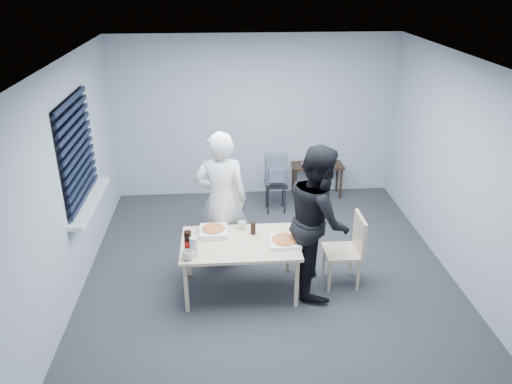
{
  "coord_description": "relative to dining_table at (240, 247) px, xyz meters",
  "views": [
    {
      "loc": [
        -0.54,
        -5.21,
        3.5
      ],
      "look_at": [
        -0.15,
        0.1,
        1.08
      ],
      "focal_mm": 35.0,
      "sensor_mm": 36.0,
      "label": 1
    }
  ],
  "objects": [
    {
      "name": "side_table",
      "position": [
        1.38,
        2.58,
        -0.12
      ],
      "size": [
        0.83,
        0.37,
        0.55
      ],
      "color": "black",
      "rests_on": "ground"
    },
    {
      "name": "stool",
      "position": [
        0.64,
        2.08,
        -0.23
      ],
      "size": [
        0.34,
        0.34,
        0.47
      ],
      "color": "black",
      "rests_on": "ground"
    },
    {
      "name": "cola_glass",
      "position": [
        0.16,
        0.18,
        0.13
      ],
      "size": [
        0.07,
        0.07,
        0.14
      ],
      "primitive_type": "cylinder",
      "rotation": [
        0.0,
        0.0,
        0.06
      ],
      "color": "black",
      "rests_on": "dining_table"
    },
    {
      "name": "mug_b",
      "position": [
        0.04,
        0.31,
        0.11
      ],
      "size": [
        0.1,
        0.1,
        0.09
      ],
      "primitive_type": "imported",
      "color": "silver",
      "rests_on": "dining_table"
    },
    {
      "name": "room",
      "position": [
        -1.83,
        0.7,
        0.85
      ],
      "size": [
        5.0,
        5.0,
        5.0
      ],
      "color": "#2F3035",
      "rests_on": "ground"
    },
    {
      "name": "chair_far",
      "position": [
        -0.13,
        1.11,
        -0.08
      ],
      "size": [
        0.42,
        0.42,
        0.89
      ],
      "color": "beige",
      "rests_on": "ground"
    },
    {
      "name": "rubber_band",
      "position": [
        0.27,
        -0.32,
        0.06
      ],
      "size": [
        0.06,
        0.06,
        0.0
      ],
      "primitive_type": "torus",
      "rotation": [
        0.0,
        0.0,
        -0.14
      ],
      "color": "red",
      "rests_on": "dining_table"
    },
    {
      "name": "backpack",
      "position": [
        0.64,
        2.06,
        0.1
      ],
      "size": [
        0.33,
        0.24,
        0.46
      ],
      "rotation": [
        0.0,
        0.0,
        -0.39
      ],
      "color": "#575A67",
      "rests_on": "stool"
    },
    {
      "name": "pizza_box_a",
      "position": [
        -0.3,
        0.21,
        0.1
      ],
      "size": [
        0.32,
        0.32,
        0.08
      ],
      "rotation": [
        0.0,
        0.0,
        0.14
      ],
      "color": "white",
      "rests_on": "dining_table"
    },
    {
      "name": "pizza_box_b",
      "position": [
        0.5,
        -0.05,
        0.08
      ],
      "size": [
        0.35,
        0.35,
        0.05
      ],
      "rotation": [
        0.0,
        0.0,
        0.34
      ],
      "color": "white",
      "rests_on": "dining_table"
    },
    {
      "name": "black_box",
      "position": [
        1.6,
        2.62,
        -0.01
      ],
      "size": [
        0.14,
        0.12,
        0.05
      ],
      "primitive_type": "cube",
      "rotation": [
        0.0,
        0.0,
        0.24
      ],
      "color": "black",
      "rests_on": "side_table"
    },
    {
      "name": "person_black",
      "position": [
        0.89,
        0.03,
        0.3
      ],
      "size": [
        0.47,
        0.86,
        1.77
      ],
      "primitive_type": "imported",
      "rotation": [
        0.0,
        0.0,
        1.57
      ],
      "color": "black",
      "rests_on": "ground"
    },
    {
      "name": "soda_bottle",
      "position": [
        -0.57,
        -0.2,
        0.19
      ],
      "size": [
        0.08,
        0.08,
        0.27
      ],
      "rotation": [
        0.0,
        0.0,
        -0.1
      ],
      "color": "black",
      "rests_on": "dining_table"
    },
    {
      "name": "chair_right",
      "position": [
        1.29,
        0.06,
        -0.08
      ],
      "size": [
        0.42,
        0.42,
        0.89
      ],
      "color": "beige",
      "rests_on": "ground"
    },
    {
      "name": "papers",
      "position": [
        1.23,
        2.56,
        -0.03
      ],
      "size": [
        0.28,
        0.32,
        0.0
      ],
      "primitive_type": "cube",
      "rotation": [
        0.0,
        0.0,
        0.39
      ],
      "color": "white",
      "rests_on": "side_table"
    },
    {
      "name": "mug_a",
      "position": [
        -0.57,
        -0.32,
        0.11
      ],
      "size": [
        0.17,
        0.17,
        0.1
      ],
      "primitive_type": "imported",
      "rotation": [
        0.0,
        0.0,
        0.52
      ],
      "color": "silver",
      "rests_on": "dining_table"
    },
    {
      "name": "plastic_cups",
      "position": [
        -0.51,
        -0.23,
        0.17
      ],
      "size": [
        0.09,
        0.09,
        0.21
      ],
      "primitive_type": "cylinder",
      "rotation": [
        0.0,
        0.0,
        0.04
      ],
      "color": "silver",
      "rests_on": "dining_table"
    },
    {
      "name": "person_white",
      "position": [
        -0.2,
        0.62,
        0.3
      ],
      "size": [
        0.65,
        0.42,
        1.77
      ],
      "primitive_type": "imported",
      "rotation": [
        0.0,
        0.0,
        3.14
      ],
      "color": "silver",
      "rests_on": "ground"
    },
    {
      "name": "dining_table",
      "position": [
        0.0,
        0.0,
        0.0
      ],
      "size": [
        1.33,
        0.84,
        0.65
      ],
      "color": "beige",
      "rests_on": "ground"
    }
  ]
}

